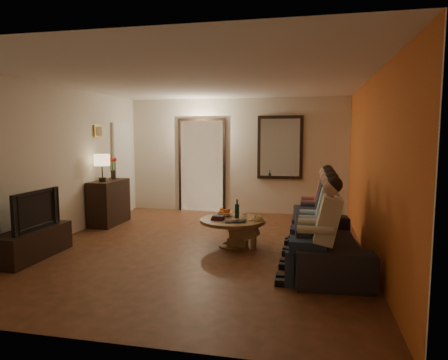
% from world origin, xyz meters
% --- Properties ---
extents(floor, '(5.00, 6.00, 0.01)m').
position_xyz_m(floor, '(0.00, 0.00, 0.00)').
color(floor, '#442A12').
rests_on(floor, ground).
extents(ceiling, '(5.00, 6.00, 0.01)m').
position_xyz_m(ceiling, '(0.00, 0.00, 2.60)').
color(ceiling, white).
rests_on(ceiling, back_wall).
extents(back_wall, '(5.00, 0.02, 2.60)m').
position_xyz_m(back_wall, '(0.00, 3.00, 1.30)').
color(back_wall, beige).
rests_on(back_wall, floor).
extents(front_wall, '(5.00, 0.02, 2.60)m').
position_xyz_m(front_wall, '(0.00, -3.00, 1.30)').
color(front_wall, beige).
rests_on(front_wall, floor).
extents(left_wall, '(0.02, 6.00, 2.60)m').
position_xyz_m(left_wall, '(-2.50, 0.00, 1.30)').
color(left_wall, beige).
rests_on(left_wall, floor).
extents(right_wall, '(0.02, 6.00, 2.60)m').
position_xyz_m(right_wall, '(2.50, 0.00, 1.30)').
color(right_wall, beige).
rests_on(right_wall, floor).
extents(orange_accent, '(0.01, 6.00, 2.60)m').
position_xyz_m(orange_accent, '(2.49, 0.00, 1.30)').
color(orange_accent, '#C95822').
rests_on(orange_accent, right_wall).
extents(kitchen_doorway, '(1.00, 0.06, 2.10)m').
position_xyz_m(kitchen_doorway, '(-0.80, 2.98, 1.05)').
color(kitchen_doorway, '#FFE0A5').
rests_on(kitchen_doorway, floor).
extents(door_trim, '(1.12, 0.04, 2.22)m').
position_xyz_m(door_trim, '(-0.80, 2.97, 1.05)').
color(door_trim, black).
rests_on(door_trim, floor).
extents(fridge_glimpse, '(0.45, 0.03, 1.70)m').
position_xyz_m(fridge_glimpse, '(-0.55, 2.98, 0.90)').
color(fridge_glimpse, silver).
rests_on(fridge_glimpse, floor).
extents(mirror_frame, '(1.00, 0.05, 1.40)m').
position_xyz_m(mirror_frame, '(1.00, 2.96, 1.50)').
color(mirror_frame, black).
rests_on(mirror_frame, back_wall).
extents(mirror_glass, '(0.86, 0.02, 1.26)m').
position_xyz_m(mirror_glass, '(1.00, 2.93, 1.50)').
color(mirror_glass, white).
rests_on(mirror_glass, back_wall).
extents(white_door, '(0.06, 0.85, 2.04)m').
position_xyz_m(white_door, '(-2.46, 2.30, 1.02)').
color(white_door, white).
rests_on(white_door, floor).
extents(framed_art, '(0.03, 0.28, 0.24)m').
position_xyz_m(framed_art, '(-2.47, 1.30, 1.85)').
color(framed_art, '#B28C33').
rests_on(framed_art, left_wall).
extents(art_canvas, '(0.01, 0.22, 0.18)m').
position_xyz_m(art_canvas, '(-2.46, 1.30, 1.85)').
color(art_canvas, brown).
rests_on(art_canvas, left_wall).
extents(dresser, '(0.45, 0.99, 0.88)m').
position_xyz_m(dresser, '(-2.25, 1.23, 0.44)').
color(dresser, black).
rests_on(dresser, floor).
extents(table_lamp, '(0.30, 0.30, 0.54)m').
position_xyz_m(table_lamp, '(-2.25, 1.01, 1.15)').
color(table_lamp, beige).
rests_on(table_lamp, dresser).
extents(flower_vase, '(0.14, 0.14, 0.44)m').
position_xyz_m(flower_vase, '(-2.25, 1.45, 1.10)').
color(flower_vase, red).
rests_on(flower_vase, dresser).
extents(tv_stand, '(0.45, 1.28, 0.43)m').
position_xyz_m(tv_stand, '(-2.25, -1.04, 0.21)').
color(tv_stand, black).
rests_on(tv_stand, floor).
extents(tv, '(0.97, 0.13, 0.56)m').
position_xyz_m(tv, '(-2.25, -1.04, 0.71)').
color(tv, black).
rests_on(tv, tv_stand).
extents(sofa, '(2.34, 1.02, 0.67)m').
position_xyz_m(sofa, '(1.91, -0.39, 0.34)').
color(sofa, black).
rests_on(sofa, floor).
extents(person_a, '(0.60, 0.40, 1.20)m').
position_xyz_m(person_a, '(1.81, -1.29, 0.60)').
color(person_a, tan).
rests_on(person_a, sofa).
extents(person_b, '(0.60, 0.40, 1.20)m').
position_xyz_m(person_b, '(1.81, -0.69, 0.60)').
color(person_b, tan).
rests_on(person_b, sofa).
extents(person_c, '(0.60, 0.40, 1.20)m').
position_xyz_m(person_c, '(1.81, -0.09, 0.60)').
color(person_c, tan).
rests_on(person_c, sofa).
extents(person_d, '(0.60, 0.40, 1.20)m').
position_xyz_m(person_d, '(1.81, 0.51, 0.60)').
color(person_d, tan).
rests_on(person_d, sofa).
extents(dog, '(0.59, 0.32, 0.56)m').
position_xyz_m(dog, '(0.66, 0.14, 0.28)').
color(dog, '#9D7448').
rests_on(dog, floor).
extents(coffee_table, '(1.32, 1.32, 0.45)m').
position_xyz_m(coffee_table, '(0.48, 0.14, 0.23)').
color(coffee_table, brown).
rests_on(coffee_table, floor).
extents(bowl, '(0.26, 0.26, 0.06)m').
position_xyz_m(bowl, '(0.30, 0.36, 0.48)').
color(bowl, white).
rests_on(bowl, coffee_table).
extents(oranges, '(0.20, 0.20, 0.08)m').
position_xyz_m(oranges, '(0.30, 0.36, 0.55)').
color(oranges, '#D75312').
rests_on(oranges, bowl).
extents(wine_bottle, '(0.07, 0.07, 0.31)m').
position_xyz_m(wine_bottle, '(0.53, 0.24, 0.60)').
color(wine_bottle, black).
rests_on(wine_bottle, coffee_table).
extents(wine_glass, '(0.06, 0.06, 0.10)m').
position_xyz_m(wine_glass, '(0.66, 0.19, 0.50)').
color(wine_glass, silver).
rests_on(wine_glass, coffee_table).
extents(book_stack, '(0.20, 0.15, 0.07)m').
position_xyz_m(book_stack, '(0.26, 0.04, 0.48)').
color(book_stack, black).
rests_on(book_stack, coffee_table).
extents(laptop, '(0.38, 0.31, 0.03)m').
position_xyz_m(laptop, '(0.58, -0.14, 0.46)').
color(laptop, black).
rests_on(laptop, coffee_table).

